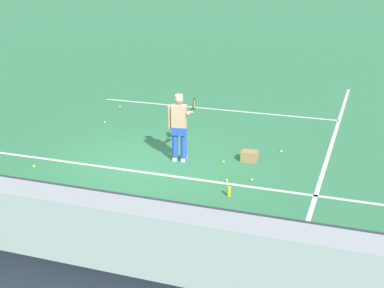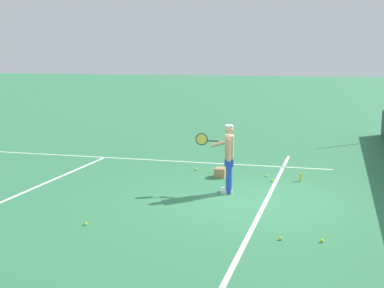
% 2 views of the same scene
% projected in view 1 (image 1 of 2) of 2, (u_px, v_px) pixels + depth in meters
% --- Properties ---
extents(ground_plane, '(160.00, 160.00, 0.00)m').
position_uv_depth(ground_plane, '(150.00, 165.00, 13.26)').
color(ground_plane, '#337A4C').
extents(court_baseline_white, '(12.00, 0.10, 0.01)m').
position_uv_depth(court_baseline_white, '(142.00, 172.00, 12.81)').
color(court_baseline_white, white).
rests_on(court_baseline_white, ground).
extents(court_sideline_white, '(0.10, 12.00, 0.01)m').
position_uv_depth(court_sideline_white, '(335.00, 134.00, 15.54)').
color(court_sideline_white, white).
rests_on(court_sideline_white, ground).
extents(court_service_line_white, '(8.22, 0.10, 0.01)m').
position_uv_depth(court_service_line_white, '(215.00, 109.00, 18.16)').
color(court_service_line_white, white).
rests_on(court_service_line_white, ground).
extents(back_wall_sponsor_board, '(24.32, 0.25, 1.10)m').
position_uv_depth(back_wall_sponsor_board, '(58.00, 214.00, 9.48)').
color(back_wall_sponsor_board, '#2D333D').
rests_on(back_wall_sponsor_board, ground).
extents(tennis_player, '(0.59, 1.04, 1.71)m').
position_uv_depth(tennis_player, '(180.00, 127.00, 13.26)').
color(tennis_player, blue).
rests_on(tennis_player, ground).
extents(ball_box_cardboard, '(0.41, 0.31, 0.26)m').
position_uv_depth(ball_box_cardboard, '(249.00, 156.00, 13.48)').
color(ball_box_cardboard, '#A87F51').
rests_on(ball_box_cardboard, ground).
extents(tennis_ball_far_right, '(0.07, 0.07, 0.07)m').
position_uv_depth(tennis_ball_far_right, '(120.00, 107.00, 18.34)').
color(tennis_ball_far_right, '#CCE533').
rests_on(tennis_ball_far_right, ground).
extents(tennis_ball_far_left, '(0.07, 0.07, 0.07)m').
position_uv_depth(tennis_ball_far_left, '(281.00, 151.00, 14.09)').
color(tennis_ball_far_left, '#CCE533').
rests_on(tennis_ball_far_left, ground).
extents(tennis_ball_by_box, '(0.07, 0.07, 0.07)m').
position_uv_depth(tennis_ball_by_box, '(34.00, 166.00, 13.06)').
color(tennis_ball_by_box, '#CCE533').
rests_on(tennis_ball_by_box, ground).
extents(tennis_ball_midcourt, '(0.07, 0.07, 0.07)m').
position_uv_depth(tennis_ball_midcourt, '(18.00, 178.00, 12.37)').
color(tennis_ball_midcourt, '#CCE533').
rests_on(tennis_ball_midcourt, ground).
extents(tennis_ball_on_baseline, '(0.07, 0.07, 0.07)m').
position_uv_depth(tennis_ball_on_baseline, '(252.00, 180.00, 12.28)').
color(tennis_ball_on_baseline, '#CCE533').
rests_on(tennis_ball_on_baseline, ground).
extents(tennis_ball_stray_back, '(0.07, 0.07, 0.07)m').
position_uv_depth(tennis_ball_stray_back, '(227.00, 181.00, 12.23)').
color(tennis_ball_stray_back, '#CCE533').
rests_on(tennis_ball_stray_back, ground).
extents(tennis_ball_toward_net, '(0.07, 0.07, 0.07)m').
position_uv_depth(tennis_ball_toward_net, '(223.00, 162.00, 13.36)').
color(tennis_ball_toward_net, '#CCE533').
rests_on(tennis_ball_toward_net, ground).
extents(tennis_ball_near_player, '(0.07, 0.07, 0.07)m').
position_uv_depth(tennis_ball_near_player, '(104.00, 122.00, 16.60)').
color(tennis_ball_near_player, '#CCE533').
rests_on(tennis_ball_near_player, ground).
extents(water_bottle, '(0.07, 0.07, 0.22)m').
position_uv_depth(water_bottle, '(229.00, 192.00, 11.47)').
color(water_bottle, yellow).
rests_on(water_bottle, ground).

